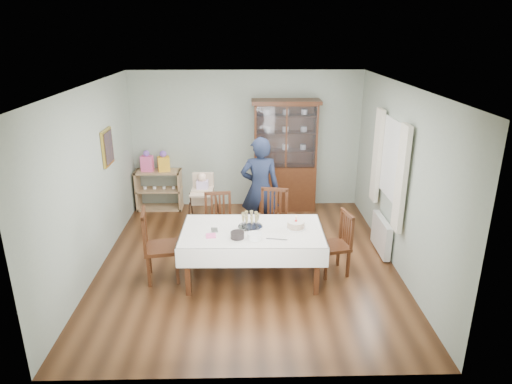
{
  "coord_description": "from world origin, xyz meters",
  "views": [
    {
      "loc": [
        -0.01,
        -6.32,
        3.45
      ],
      "look_at": [
        0.14,
        0.2,
        1.09
      ],
      "focal_mm": 32.0,
      "sensor_mm": 36.0,
      "label": 1
    }
  ],
  "objects_px": {
    "gift_bag_orange": "(164,162)",
    "china_cabinet": "(285,154)",
    "chair_end_left": "(161,259)",
    "birthday_cake": "(296,225)",
    "chair_far_right": "(273,234)",
    "dining_table": "(252,254)",
    "chair_far_left": "(219,236)",
    "champagne_tray": "(250,223)",
    "sideboard": "(159,190)",
    "gift_bag_pink": "(147,162)",
    "chair_end_right": "(334,255)",
    "high_chair": "(204,210)",
    "woman": "(260,189)"
  },
  "relations": [
    {
      "from": "china_cabinet",
      "to": "gift_bag_orange",
      "type": "bearing_deg",
      "value": 179.96
    },
    {
      "from": "chair_far_right",
      "to": "birthday_cake",
      "type": "distance_m",
      "value": 0.99
    },
    {
      "from": "dining_table",
      "to": "china_cabinet",
      "type": "distance_m",
      "value": 2.91
    },
    {
      "from": "sideboard",
      "to": "champagne_tray",
      "type": "bearing_deg",
      "value": -56.0
    },
    {
      "from": "champagne_tray",
      "to": "birthday_cake",
      "type": "height_order",
      "value": "champagne_tray"
    },
    {
      "from": "dining_table",
      "to": "gift_bag_orange",
      "type": "height_order",
      "value": "gift_bag_orange"
    },
    {
      "from": "woman",
      "to": "high_chair",
      "type": "bearing_deg",
      "value": -11.79
    },
    {
      "from": "china_cabinet",
      "to": "high_chair",
      "type": "bearing_deg",
      "value": -142.61
    },
    {
      "from": "chair_far_left",
      "to": "chair_end_right",
      "type": "bearing_deg",
      "value": -26.89
    },
    {
      "from": "sideboard",
      "to": "woman",
      "type": "relative_size",
      "value": 0.5
    },
    {
      "from": "dining_table",
      "to": "chair_far_right",
      "type": "distance_m",
      "value": 0.92
    },
    {
      "from": "dining_table",
      "to": "high_chair",
      "type": "bearing_deg",
      "value": 117.88
    },
    {
      "from": "china_cabinet",
      "to": "sideboard",
      "type": "bearing_deg",
      "value": 179.51
    },
    {
      "from": "chair_end_left",
      "to": "china_cabinet",
      "type": "bearing_deg",
      "value": -45.73
    },
    {
      "from": "chair_end_right",
      "to": "birthday_cake",
      "type": "distance_m",
      "value": 0.79
    },
    {
      "from": "chair_end_left",
      "to": "birthday_cake",
      "type": "bearing_deg",
      "value": -98.34
    },
    {
      "from": "chair_far_left",
      "to": "china_cabinet",
      "type": "bearing_deg",
      "value": 52.48
    },
    {
      "from": "sideboard",
      "to": "chair_far_left",
      "type": "distance_m",
      "value": 2.35
    },
    {
      "from": "china_cabinet",
      "to": "gift_bag_pink",
      "type": "height_order",
      "value": "china_cabinet"
    },
    {
      "from": "gift_bag_orange",
      "to": "china_cabinet",
      "type": "bearing_deg",
      "value": -0.04
    },
    {
      "from": "chair_end_left",
      "to": "high_chair",
      "type": "xyz_separation_m",
      "value": [
        0.48,
        1.56,
        0.12
      ]
    },
    {
      "from": "gift_bag_orange",
      "to": "sideboard",
      "type": "bearing_deg",
      "value": 171.41
    },
    {
      "from": "chair_end_right",
      "to": "high_chair",
      "type": "relative_size",
      "value": 0.85
    },
    {
      "from": "dining_table",
      "to": "chair_far_left",
      "type": "xyz_separation_m",
      "value": [
        -0.52,
        0.79,
        -0.09
      ]
    },
    {
      "from": "dining_table",
      "to": "chair_far_right",
      "type": "xyz_separation_m",
      "value": [
        0.35,
        0.85,
        -0.08
      ]
    },
    {
      "from": "chair_far_right",
      "to": "champagne_tray",
      "type": "distance_m",
      "value": 1.0
    },
    {
      "from": "sideboard",
      "to": "chair_end_right",
      "type": "relative_size",
      "value": 0.95
    },
    {
      "from": "sideboard",
      "to": "gift_bag_pink",
      "type": "xyz_separation_m",
      "value": [
        -0.19,
        -0.02,
        0.58
      ]
    },
    {
      "from": "dining_table",
      "to": "chair_far_right",
      "type": "bearing_deg",
      "value": 67.94
    },
    {
      "from": "dining_table",
      "to": "high_chair",
      "type": "height_order",
      "value": "high_chair"
    },
    {
      "from": "dining_table",
      "to": "china_cabinet",
      "type": "bearing_deg",
      "value": 75.96
    },
    {
      "from": "sideboard",
      "to": "chair_far_right",
      "type": "relative_size",
      "value": 0.88
    },
    {
      "from": "china_cabinet",
      "to": "chair_far_right",
      "type": "bearing_deg",
      "value": -100.18
    },
    {
      "from": "dining_table",
      "to": "chair_end_right",
      "type": "height_order",
      "value": "chair_end_right"
    },
    {
      "from": "woman",
      "to": "champagne_tray",
      "type": "height_order",
      "value": "woman"
    },
    {
      "from": "china_cabinet",
      "to": "chair_end_right",
      "type": "distance_m",
      "value": 2.79
    },
    {
      "from": "chair_far_right",
      "to": "sideboard",
      "type": "bearing_deg",
      "value": 148.62
    },
    {
      "from": "woman",
      "to": "gift_bag_orange",
      "type": "relative_size",
      "value": 4.35
    },
    {
      "from": "chair_far_left",
      "to": "champagne_tray",
      "type": "bearing_deg",
      "value": -60.46
    },
    {
      "from": "chair_end_left",
      "to": "birthday_cake",
      "type": "xyz_separation_m",
      "value": [
        1.93,
        0.04,
        0.49
      ]
    },
    {
      "from": "woman",
      "to": "chair_end_right",
      "type": "bearing_deg",
      "value": 129.21
    },
    {
      "from": "champagne_tray",
      "to": "birthday_cake",
      "type": "bearing_deg",
      "value": -3.88
    },
    {
      "from": "dining_table",
      "to": "chair_end_left",
      "type": "distance_m",
      "value": 1.31
    },
    {
      "from": "dining_table",
      "to": "chair_far_left",
      "type": "bearing_deg",
      "value": 123.28
    },
    {
      "from": "sideboard",
      "to": "chair_end_left",
      "type": "xyz_separation_m",
      "value": [
        0.51,
        -2.74,
        -0.08
      ]
    },
    {
      "from": "china_cabinet",
      "to": "sideboard",
      "type": "height_order",
      "value": "china_cabinet"
    },
    {
      "from": "chair_far_left",
      "to": "high_chair",
      "type": "height_order",
      "value": "high_chair"
    },
    {
      "from": "dining_table",
      "to": "gift_bag_pink",
      "type": "relative_size",
      "value": 4.85
    },
    {
      "from": "china_cabinet",
      "to": "chair_far_left",
      "type": "xyz_separation_m",
      "value": [
        -1.2,
        -1.93,
        -0.83
      ]
    },
    {
      "from": "chair_end_left",
      "to": "sideboard",
      "type": "bearing_deg",
      "value": 0.99
    }
  ]
}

